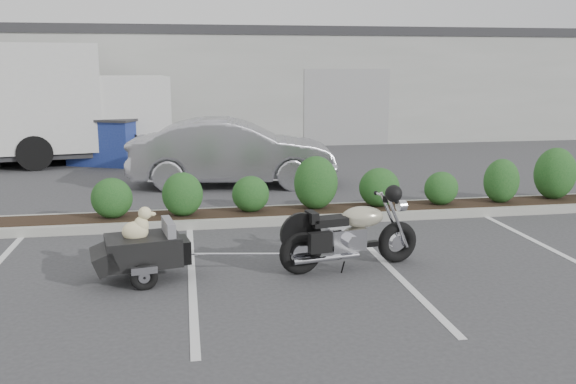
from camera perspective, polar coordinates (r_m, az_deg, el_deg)
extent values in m
plane|color=#38383A|center=(8.96, 0.64, -6.05)|extent=(90.00, 90.00, 0.00)
cube|color=#9E9E93|center=(11.21, 3.66, -1.98)|extent=(12.00, 1.00, 0.15)
cube|color=#9EA099|center=(25.44, -6.34, 10.12)|extent=(26.00, 10.00, 4.00)
torus|color=black|center=(8.16, 1.18, -5.71)|extent=(0.61, 0.25, 0.60)
torus|color=black|center=(8.77, 10.18, -4.63)|extent=(0.61, 0.25, 0.60)
cylinder|color=silver|center=(8.16, 1.18, -5.71)|extent=(0.26, 0.15, 0.25)
cylinder|color=silver|center=(8.77, 10.18, -4.63)|extent=(0.23, 0.13, 0.21)
cylinder|color=silver|center=(8.58, 10.20, -2.73)|extent=(0.39, 0.11, 0.79)
cylinder|color=silver|center=(8.73, 9.61, -2.45)|extent=(0.39, 0.11, 0.79)
cylinder|color=silver|center=(8.51, 9.15, -0.47)|extent=(0.14, 0.62, 0.03)
cylinder|color=silver|center=(8.66, 10.56, -1.27)|extent=(0.13, 0.18, 0.16)
sphere|color=black|center=(8.24, 9.86, -0.14)|extent=(0.27, 0.27, 0.23)
cube|color=silver|center=(8.37, 5.46, -4.34)|extent=(0.53, 0.38, 0.30)
cube|color=black|center=(8.44, 5.99, -5.03)|extent=(0.80, 0.23, 0.07)
ellipsoid|color=#B9B395|center=(8.40, 6.97, -2.31)|extent=(0.64, 0.43, 0.29)
cube|color=black|center=(8.19, 3.80, -2.74)|extent=(0.53, 0.35, 0.11)
cube|color=black|center=(8.08, 2.25, -2.34)|extent=(0.15, 0.28, 0.14)
cylinder|color=silver|center=(8.15, 3.64, -6.21)|extent=(0.93, 0.24, 0.08)
cylinder|color=silver|center=(8.43, 2.77, -5.58)|extent=(0.93, 0.24, 0.08)
cube|color=black|center=(7.94, 3.04, -4.74)|extent=(0.32, 0.18, 0.27)
cube|color=black|center=(8.13, -13.40, -5.31)|extent=(1.03, 0.80, 0.37)
cube|color=slate|center=(8.11, -11.11, -3.49)|extent=(0.20, 0.56, 0.27)
cube|color=slate|center=(8.11, -13.11, -4.65)|extent=(0.71, 0.65, 0.04)
cube|color=black|center=(8.11, -16.82, -6.00)|extent=(0.44, 0.69, 0.32)
cube|color=black|center=(8.21, -9.92, -5.32)|extent=(0.25, 0.47, 0.30)
torus|color=black|center=(7.85, -13.31, -7.78)|extent=(0.36, 0.16, 0.35)
torus|color=black|center=(8.55, -13.91, -6.16)|extent=(0.36, 0.16, 0.35)
cube|color=silver|center=(7.77, -13.31, -7.15)|extent=(0.33, 0.13, 0.09)
cube|color=silver|center=(8.56, -13.98, -5.39)|extent=(0.33, 0.13, 0.09)
cylinder|color=black|center=(8.20, -13.62, -6.94)|extent=(0.18, 0.79, 0.04)
cylinder|color=silver|center=(8.26, -8.44, -5.60)|extent=(0.53, 0.13, 0.03)
ellipsoid|color=beige|center=(8.07, -14.11, -3.61)|extent=(0.37, 0.28, 0.27)
ellipsoid|color=beige|center=(8.06, -13.57, -3.08)|extent=(0.22, 0.21, 0.25)
sphere|color=beige|center=(8.02, -13.25, -1.95)|extent=(0.20, 0.20, 0.17)
ellipsoid|color=beige|center=(8.04, -12.68, -2.03)|extent=(0.14, 0.09, 0.06)
sphere|color=black|center=(8.04, -12.30, -2.00)|extent=(0.04, 0.04, 0.03)
ellipsoid|color=beige|center=(7.97, -13.47, -1.92)|extent=(0.05, 0.04, 0.09)
ellipsoid|color=beige|center=(8.06, -13.55, -1.76)|extent=(0.05, 0.04, 0.09)
cylinder|color=beige|center=(8.05, -13.28, -4.32)|extent=(0.05, 0.05, 0.11)
cylinder|color=beige|center=(8.15, -13.37, -4.12)|extent=(0.05, 0.05, 0.11)
imported|color=#A1A1A8|center=(14.08, -5.16, 3.71)|extent=(4.81, 2.14, 1.53)
cube|color=navy|center=(17.80, -16.57, 4.51)|extent=(2.21, 1.89, 1.24)
cube|color=#2D2D30|center=(17.73, -16.70, 6.57)|extent=(2.35, 2.03, 0.06)
cube|color=silver|center=(18.42, -14.55, 6.94)|extent=(2.40, 2.66, 2.26)
cube|color=black|center=(18.45, -14.50, 5.98)|extent=(0.39, 1.94, 1.03)
cube|color=silver|center=(18.43, -24.66, 8.01)|extent=(5.06, 3.18, 2.88)
cube|color=#2D2D30|center=(18.50, -21.73, 3.60)|extent=(7.47, 3.37, 0.21)
cylinder|color=black|center=(17.37, -14.79, 3.91)|extent=(0.96, 0.43, 0.93)
cylinder|color=black|center=(19.61, -15.28, 4.76)|extent=(0.96, 0.43, 0.93)
cylinder|color=black|center=(17.37, -22.60, 3.39)|extent=(0.96, 0.43, 0.93)
cylinder|color=black|center=(19.62, -22.21, 4.30)|extent=(0.96, 0.43, 0.93)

